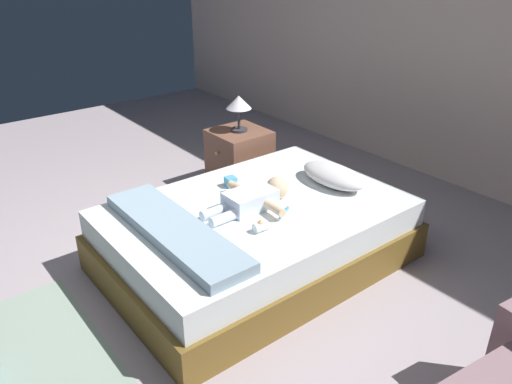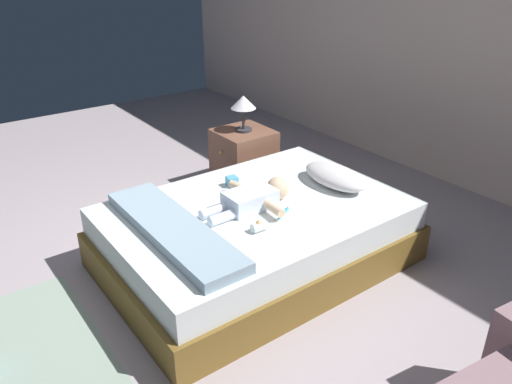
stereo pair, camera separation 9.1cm
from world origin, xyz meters
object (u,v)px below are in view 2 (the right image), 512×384
bed (256,235)px  nightstand (244,159)px  pillow (335,176)px  baby_bottle (259,226)px  toothbrush (284,212)px  toy_block (232,181)px  lamp (243,104)px  baby (254,198)px

bed → nightstand: size_ratio=3.70×
pillow → baby_bottle: (0.20, -0.82, -0.03)m
toothbrush → toy_block: size_ratio=1.96×
lamp → baby_bottle: size_ratio=3.33×
toothbrush → toy_block: bearing=-175.6°
bed → toy_block: toy_block is taller
nightstand → toy_block: bearing=-40.5°
pillow → baby_bottle: 0.84m
bed → lamp: size_ratio=6.33×
nightstand → lamp: (0.00, 0.00, 0.50)m
toothbrush → baby_bottle: bearing=-73.1°
nightstand → baby_bottle: bearing=-32.0°
baby → nightstand: baby is taller
baby → lamp: size_ratio=2.07×
lamp → toy_block: lamp is taller
baby → lamp: 1.25m
baby → baby_bottle: size_ratio=6.91×
pillow → nightstand: size_ratio=1.00×
baby → lamp: (-1.04, 0.65, 0.26)m
pillow → toy_block: size_ratio=6.69×
toy_block → baby_bottle: 0.65m
pillow → toothbrush: 0.57m
baby_bottle → toy_block: bearing=160.0°
toothbrush → lamp: size_ratio=0.50×
toothbrush → bed: bearing=-156.3°
nightstand → baby_bottle: (1.31, -0.82, 0.21)m
bed → baby: (0.00, -0.01, 0.28)m
bed → lamp: (-1.04, 0.64, 0.55)m
nightstand → baby_bottle: 1.55m
pillow → toothbrush: (0.12, -0.55, -0.06)m
lamp → toy_block: bearing=-40.5°
nightstand → lamp: 0.50m
pillow → toothbrush: bearing=-78.2°
toy_block → toothbrush: bearing=4.4°
pillow → toothbrush: pillow is taller
baby → nightstand: bearing=148.0°
toothbrush → baby_bottle: (0.08, -0.26, 0.03)m
bed → nightstand: bearing=148.4°
bed → pillow: pillow is taller
bed → lamp: lamp is taller
pillow → lamp: lamp is taller
baby_bottle → lamp: bearing=148.0°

